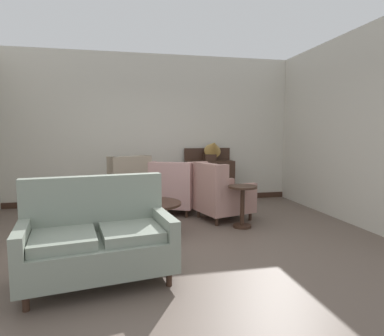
% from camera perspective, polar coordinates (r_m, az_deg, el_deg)
% --- Properties ---
extents(ground, '(8.60, 8.60, 0.00)m').
position_cam_1_polar(ground, '(4.46, -3.28, -13.45)').
color(ground, brown).
extents(wall_back, '(6.31, 0.08, 3.16)m').
position_cam_1_polar(wall_back, '(7.04, -6.91, 6.74)').
color(wall_back, beige).
rests_on(wall_back, ground).
extents(wall_right, '(0.08, 3.99, 3.16)m').
position_cam_1_polar(wall_right, '(6.23, 24.60, 6.33)').
color(wall_right, beige).
rests_on(wall_right, ground).
extents(baseboard_back, '(6.15, 0.03, 0.12)m').
position_cam_1_polar(baseboard_back, '(7.13, -6.71, -5.55)').
color(baseboard_back, '#382319').
rests_on(baseboard_back, ground).
extents(coffee_table, '(0.90, 0.90, 0.48)m').
position_cam_1_polar(coffee_table, '(4.87, -7.25, -6.99)').
color(coffee_table, '#382319').
rests_on(coffee_table, ground).
extents(porcelain_vase, '(0.15, 0.15, 0.36)m').
position_cam_1_polar(porcelain_vase, '(4.82, -7.01, -4.17)').
color(porcelain_vase, '#384C93').
rests_on(porcelain_vase, coffee_table).
extents(settee, '(1.57, 1.03, 1.04)m').
position_cam_1_polar(settee, '(3.49, -16.24, -11.98)').
color(settee, gray).
rests_on(settee, ground).
extents(armchair_back_corner, '(1.03, 0.96, 1.00)m').
position_cam_1_polar(armchair_back_corner, '(5.65, 4.99, -4.80)').
color(armchair_back_corner, tan).
rests_on(armchair_back_corner, ground).
extents(armchair_far_left, '(1.12, 1.17, 0.98)m').
position_cam_1_polar(armchair_far_left, '(6.14, -3.15, -3.99)').
color(armchair_far_left, tan).
rests_on(armchair_far_left, ground).
extents(armchair_beside_settee, '(1.08, 1.15, 1.10)m').
position_cam_1_polar(armchair_beside_settee, '(6.06, -11.82, -3.96)').
color(armchair_beside_settee, gray).
rests_on(armchair_beside_settee, ground).
extents(side_table, '(0.46, 0.46, 0.67)m').
position_cam_1_polar(side_table, '(5.23, 8.86, -6.05)').
color(side_table, '#382319').
rests_on(side_table, ground).
extents(sideboard, '(1.03, 0.42, 1.17)m').
position_cam_1_polar(sideboard, '(7.02, 3.04, -1.88)').
color(sideboard, '#382319').
rests_on(sideboard, ground).
extents(gramophone, '(0.41, 0.51, 0.54)m').
position_cam_1_polar(gramophone, '(6.89, 3.68, 3.44)').
color(gramophone, '#382319').
rests_on(gramophone, sideboard).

